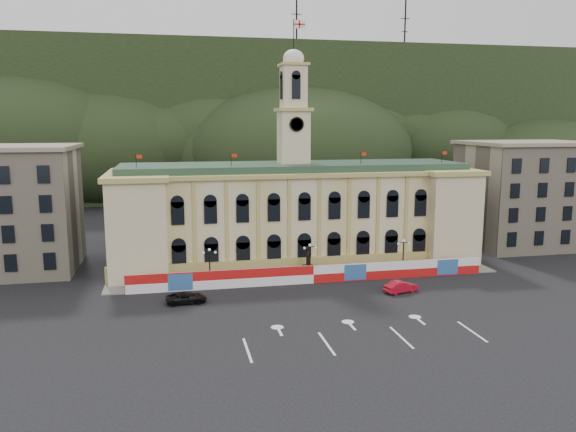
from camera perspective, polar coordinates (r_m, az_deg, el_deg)
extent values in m
plane|color=black|center=(64.25, 5.96, -10.49)|extent=(260.00, 260.00, 0.00)
cube|color=black|center=(188.34, -6.20, 9.50)|extent=(230.00, 70.00, 44.00)
cube|color=#595651|center=(176.00, 6.11, 12.11)|extent=(22.00, 8.00, 14.00)
cube|color=#595651|center=(168.03, -22.22, 10.22)|extent=(16.00, 7.00, 10.00)
cylinder|color=black|center=(178.92, 0.88, 18.56)|extent=(0.50, 0.50, 20.00)
cylinder|color=black|center=(189.60, 11.79, 17.85)|extent=(0.50, 0.50, 20.00)
cube|color=beige|center=(88.71, 0.54, -0.17)|extent=(55.00, 15.00, 14.00)
cube|color=tan|center=(82.49, 1.69, -5.04)|extent=(56.00, 0.80, 2.40)
cube|color=tan|center=(87.77, 0.55, 4.54)|extent=(56.20, 16.20, 0.60)
cube|color=#294431|center=(87.71, 0.55, 4.99)|extent=(53.00, 13.00, 1.20)
cube|color=beige|center=(85.86, -14.82, -0.81)|extent=(8.00, 17.00, 14.00)
cube|color=beige|center=(95.56, 14.57, 0.23)|extent=(8.00, 17.00, 14.00)
cube|color=beige|center=(87.47, 0.55, 8.00)|extent=(4.40, 4.40, 8.00)
cube|color=tan|center=(87.46, 0.56, 10.75)|extent=(5.20, 5.20, 0.50)
cube|color=beige|center=(87.59, 0.56, 12.91)|extent=(3.60, 3.60, 6.50)
cube|color=tan|center=(87.85, 0.56, 15.12)|extent=(4.20, 4.20, 0.40)
cylinder|color=black|center=(85.19, 0.89, 9.30)|extent=(2.20, 0.20, 2.20)
ellipsoid|color=silver|center=(87.95, 0.56, 15.70)|extent=(3.20, 3.20, 2.72)
cylinder|color=black|center=(88.35, 0.57, 17.77)|extent=(0.12, 0.12, 5.00)
cube|color=white|center=(88.82, 1.17, 18.90)|extent=(1.80, 0.04, 1.20)
cube|color=red|center=(88.79, 1.17, 18.90)|extent=(1.80, 0.02, 0.22)
cube|color=red|center=(88.79, 1.17, 18.90)|extent=(0.22, 0.02, 1.20)
cube|color=#B8A88E|center=(92.60, -26.88, 0.46)|extent=(20.00, 16.00, 18.00)
cube|color=#B8A88E|center=(108.60, 22.94, 1.93)|extent=(20.00, 16.00, 18.00)
cube|color=gray|center=(107.88, 23.26, 6.83)|extent=(21.00, 17.00, 0.60)
cube|color=red|center=(77.60, 2.59, -5.94)|extent=(50.00, 0.25, 2.50)
cube|color=#2F5E9D|center=(75.18, -10.88, -6.62)|extent=(3.20, 0.05, 2.20)
cube|color=#2F5E9D|center=(79.14, 6.85, -5.70)|extent=(3.20, 0.05, 2.20)
cube|color=#2F5E9D|center=(84.56, 15.92, -5.01)|extent=(3.20, 0.05, 2.20)
cube|color=slate|center=(80.48, 2.10, -6.24)|extent=(56.00, 5.50, 0.16)
cube|color=#595651|center=(80.50, 2.06, -5.63)|extent=(1.40, 1.40, 1.80)
cylinder|color=black|center=(80.07, 2.07, -4.45)|extent=(0.60, 0.60, 1.60)
sphere|color=black|center=(79.86, 2.07, -3.83)|extent=(0.44, 0.44, 0.44)
cylinder|color=black|center=(77.68, -7.91, -6.86)|extent=(0.44, 0.44, 0.30)
cylinder|color=black|center=(77.08, -7.95, -5.25)|extent=(0.18, 0.18, 4.80)
cube|color=black|center=(76.53, -7.99, -3.58)|extent=(1.60, 0.08, 0.08)
sphere|color=silver|center=(76.52, -8.59, -3.72)|extent=(0.36, 0.36, 0.36)
sphere|color=silver|center=(76.62, -7.39, -3.67)|extent=(0.36, 0.36, 0.36)
sphere|color=silver|center=(76.47, -8.00, -3.40)|extent=(0.40, 0.40, 0.40)
cylinder|color=black|center=(79.77, 2.23, -6.33)|extent=(0.44, 0.44, 0.30)
cylinder|color=black|center=(79.18, 2.24, -4.77)|extent=(0.18, 0.18, 4.80)
cube|color=black|center=(78.64, 2.25, -3.14)|extent=(1.60, 0.08, 0.08)
sphere|color=silver|center=(78.49, 1.68, -3.28)|extent=(0.36, 0.36, 0.36)
sphere|color=silver|center=(78.87, 2.82, -3.22)|extent=(0.36, 0.36, 0.36)
sphere|color=silver|center=(78.59, 2.25, -2.96)|extent=(0.40, 0.40, 0.40)
cylinder|color=black|center=(84.16, 11.56, -5.68)|extent=(0.44, 0.44, 0.30)
cylinder|color=black|center=(83.60, 11.62, -4.19)|extent=(0.18, 0.18, 4.80)
cube|color=black|center=(83.10, 11.67, -2.65)|extent=(1.60, 0.08, 0.08)
sphere|color=silver|center=(82.82, 11.16, -2.78)|extent=(0.36, 0.36, 0.36)
sphere|color=silver|center=(83.44, 12.17, -2.72)|extent=(0.36, 0.36, 0.36)
sphere|color=silver|center=(83.04, 11.67, -2.48)|extent=(0.40, 0.40, 0.40)
imported|color=#AF0C1D|center=(75.03, 11.40, -7.06)|extent=(3.95, 5.45, 1.53)
imported|color=black|center=(70.49, -10.29, -8.18)|extent=(2.96, 5.27, 1.38)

